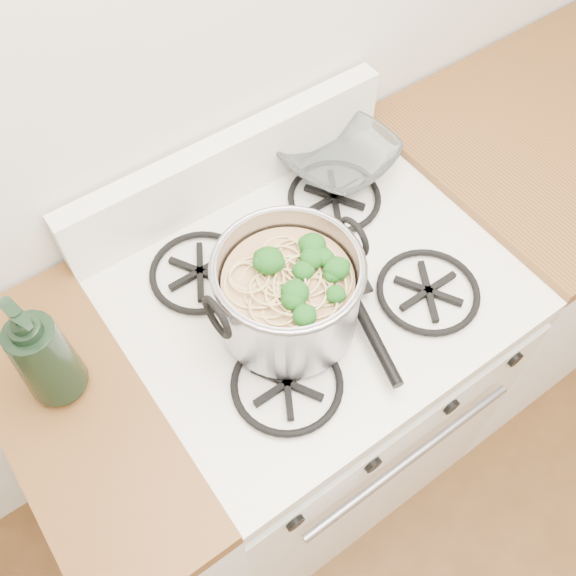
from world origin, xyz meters
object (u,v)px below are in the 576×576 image
(spatula, at_px, (341,273))
(glass_bowl, at_px, (337,161))
(bottle, at_px, (39,350))
(gas_range, at_px, (308,385))
(stock_pot, at_px, (288,293))

(spatula, relative_size, glass_bowl, 3.19)
(glass_bowl, relative_size, bottle, 0.37)
(gas_range, height_order, stock_pot, stock_pot)
(gas_range, bearing_deg, stock_pot, -155.78)
(gas_range, xyz_separation_m, glass_bowl, (0.23, 0.22, 0.50))
(stock_pot, xyz_separation_m, glass_bowl, (0.32, 0.26, -0.07))
(spatula, bearing_deg, bottle, -175.88)
(gas_range, relative_size, bottle, 3.51)
(stock_pot, relative_size, spatula, 0.96)
(stock_pot, height_order, glass_bowl, stock_pot)
(glass_bowl, xyz_separation_m, bottle, (-0.72, -0.14, 0.12))
(glass_bowl, bearing_deg, bottle, -169.10)
(stock_pot, bearing_deg, glass_bowl, 39.11)
(gas_range, distance_m, stock_pot, 0.58)
(stock_pot, height_order, spatula, stock_pot)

